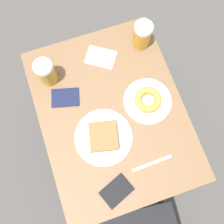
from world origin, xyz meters
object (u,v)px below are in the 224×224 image
Objects in this scene: plate_with_cake at (103,137)px; passport_near_edge at (117,191)px; fork at (152,163)px; beer_mug_left at (46,73)px; passport_far_edge at (65,98)px; napkin_folded at (101,57)px; beer_mug_center at (142,35)px; plate_with_donut at (147,100)px.

plate_with_cake is 1.70× the size of passport_near_edge.
plate_with_cake reaches higher than fork.
passport_near_edge is at bearing 85.17° from plate_with_cake.
beer_mug_left is 0.97× the size of passport_far_edge.
beer_mug_left is 0.94× the size of passport_near_edge.
passport_near_edge is (0.02, 0.23, -0.01)m from plate_with_cake.
napkin_folded is 0.26m from passport_far_edge.
napkin_folded is 0.55m from fork.
beer_mug_center is at bearing -118.79° from passport_near_edge.
beer_mug_left is (0.15, -0.35, 0.05)m from plate_with_cake.
plate_with_donut reaches higher than passport_far_edge.
fork is 1.26× the size of passport_far_edge.
plate_with_donut is at bearing 147.53° from beer_mug_left.
plate_with_donut is 0.42m from passport_near_edge.
beer_mug_left is at bearing -66.61° from plate_with_cake.
passport_far_edge is (0.35, -0.13, -0.01)m from plate_with_donut.
plate_with_donut is 0.31m from napkin_folded.
beer_mug_center is at bearing -177.30° from napkin_folded.
beer_mug_center is 0.22m from napkin_folded.
plate_with_donut is 1.30× the size of napkin_folded.
plate_with_donut is at bearing -128.56° from passport_near_edge.
fork is 1.21× the size of passport_near_edge.
passport_near_edge is (0.34, 0.61, -0.07)m from beer_mug_center.
plate_with_cake is 0.23m from passport_near_edge.
passport_far_edge is (0.27, -0.40, 0.00)m from fork.
plate_with_cake is at bearing 21.72° from plate_with_donut.
napkin_folded is (0.13, -0.27, -0.01)m from plate_with_donut.
passport_near_edge and passport_far_edge have the same top height.
passport_near_edge is at bearing 102.68° from beer_mug_left.
plate_with_cake is 1.16× the size of plate_with_donut.
plate_with_cake reaches higher than plate_with_donut.
beer_mug_left is 0.60m from passport_near_edge.
beer_mug_center is at bearing -104.77° from plate_with_donut.
beer_mug_center reaches higher than plate_with_cake.
beer_mug_center is (-0.08, -0.28, 0.05)m from plate_with_donut.
plate_with_cake reaches higher than passport_near_edge.
plate_with_cake is 0.50m from beer_mug_center.
passport_far_edge is at bearing -21.08° from plate_with_donut.
passport_near_edge is at bearing 77.91° from napkin_folded.
passport_near_edge is (-0.13, 0.58, -0.07)m from beer_mug_left.
plate_with_donut is 0.38m from passport_far_edge.
beer_mug_center is 0.94× the size of passport_near_edge.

